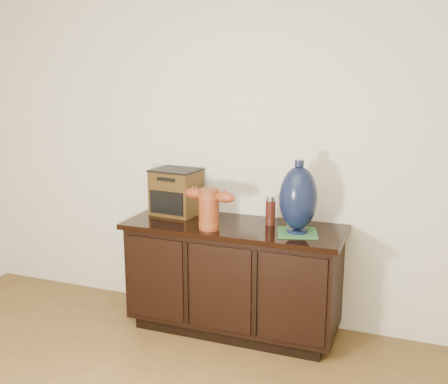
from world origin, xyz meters
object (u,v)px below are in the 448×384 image
at_px(sideboard, 234,277).
at_px(tv_radio, 176,192).
at_px(lamp_base, 298,198).
at_px(spray_can, 271,211).
at_px(terracotta_vessel, 209,207).

relative_size(sideboard, tv_radio, 4.18).
height_order(sideboard, tv_radio, tv_radio).
height_order(lamp_base, spray_can, lamp_base).
xyz_separation_m(sideboard, terracotta_vessel, (-0.11, -0.15, 0.52)).
xyz_separation_m(sideboard, tv_radio, (-0.48, 0.12, 0.53)).
bearing_deg(tv_radio, terracotta_vessel, -30.21).
distance_m(sideboard, terracotta_vessel, 0.55).
bearing_deg(lamp_base, tv_radio, 170.21).
relative_size(sideboard, lamp_base, 3.21).
distance_m(tv_radio, spray_can, 0.71).
height_order(sideboard, spray_can, spray_can).
distance_m(terracotta_vessel, tv_radio, 0.45).
relative_size(sideboard, spray_can, 7.58).
xyz_separation_m(terracotta_vessel, lamp_base, (0.55, 0.11, 0.08)).
bearing_deg(terracotta_vessel, tv_radio, 152.51).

